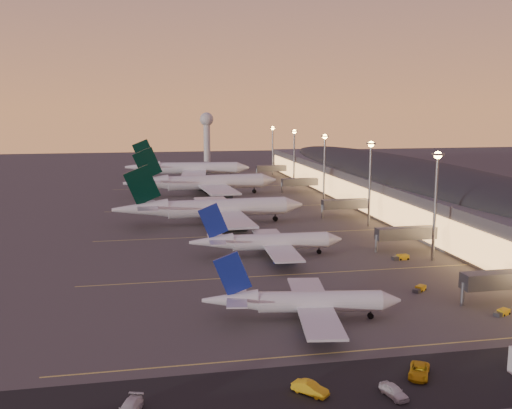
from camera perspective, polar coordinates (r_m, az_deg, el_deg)
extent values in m
plane|color=#464340|center=(129.47, 2.91, -6.39)|extent=(700.00, 700.00, 0.00)
cylinder|color=silver|center=(99.04, 6.38, -9.61)|extent=(21.35, 6.69, 3.58)
cone|color=silver|center=(101.56, 13.31, -9.32)|extent=(3.89, 4.05, 3.58)
cone|color=silver|center=(97.82, -2.62, -9.53)|extent=(9.94, 4.97, 3.58)
cube|color=silver|center=(99.11, 5.79, -9.97)|extent=(10.56, 30.76, 0.39)
cylinder|color=navy|center=(105.80, 5.64, -9.37)|extent=(5.10, 3.37, 2.69)
cylinder|color=navy|center=(93.49, 6.77, -12.02)|extent=(5.10, 3.37, 2.69)
cube|color=navy|center=(96.39, -2.36, -6.92)|extent=(6.57, 1.51, 7.78)
cube|color=silver|center=(97.64, -1.94, -9.23)|extent=(4.98, 11.25, 0.25)
cylinder|color=black|center=(101.56, 11.38, -10.75)|extent=(0.33, 0.33, 1.41)
cylinder|color=black|center=(101.63, 11.38, -10.86)|extent=(1.09, 0.77, 1.00)
cylinder|color=black|center=(101.99, 5.18, -10.50)|extent=(0.33, 0.33, 1.41)
cylinder|color=black|center=(102.06, 5.18, -10.61)|extent=(1.09, 0.77, 1.00)
cylinder|color=black|center=(97.34, 5.57, -11.52)|extent=(0.33, 0.33, 1.41)
cylinder|color=black|center=(97.41, 5.57, -11.63)|extent=(1.09, 0.77, 1.00)
cylinder|color=silver|center=(139.51, 2.45, -3.70)|extent=(23.43, 4.73, 3.97)
cone|color=silver|center=(142.76, 7.80, -3.47)|extent=(3.89, 4.09, 3.97)
cone|color=silver|center=(137.11, -4.51, -3.75)|extent=(10.65, 4.31, 3.97)
cube|color=silver|center=(139.45, 2.00, -3.99)|extent=(7.86, 33.63, 0.44)
cylinder|color=navy|center=(146.93, 1.73, -3.82)|extent=(5.36, 3.15, 2.98)
cylinder|color=navy|center=(132.95, 2.92, -5.28)|extent=(5.36, 3.15, 2.98)
cube|color=navy|center=(136.05, -4.32, -1.63)|extent=(7.29, 0.83, 8.61)
cube|color=silver|center=(137.07, -3.98, -3.49)|extent=(4.15, 12.15, 0.28)
cylinder|color=black|center=(142.39, 6.32, -4.62)|extent=(0.33, 0.33, 1.57)
cylinder|color=black|center=(142.45, 6.32, -4.71)|extent=(1.13, 0.73, 1.11)
cylinder|color=black|center=(142.47, 1.48, -4.56)|extent=(0.33, 0.33, 1.57)
cylinder|color=black|center=(142.52, 1.48, -4.64)|extent=(1.13, 0.73, 1.11)
cylinder|color=black|center=(137.18, 1.90, -5.12)|extent=(0.33, 0.33, 1.57)
cylinder|color=black|center=(137.24, 1.90, -5.21)|extent=(1.13, 0.73, 1.11)
cylinder|color=silver|center=(177.61, -2.87, -0.31)|extent=(37.02, 7.21, 5.57)
cone|color=silver|center=(182.68, 3.74, -0.04)|extent=(6.18, 5.83, 5.57)
cone|color=silver|center=(174.66, -11.52, -0.44)|extent=(16.86, 6.31, 5.57)
cube|color=silver|center=(177.47, -3.43, -0.65)|extent=(13.09, 54.23, 0.61)
cylinder|color=#515459|center=(189.48, -3.70, -0.56)|extent=(8.49, 4.54, 4.17)
cylinder|color=#515459|center=(166.61, -2.31, -1.98)|extent=(8.49, 4.54, 4.17)
cube|color=black|center=(173.59, -11.32, 1.91)|extent=(11.01, 1.33, 12.35)
cube|color=silver|center=(174.59, -10.86, -0.14)|extent=(6.80, 19.62, 0.39)
cylinder|color=black|center=(181.74, 1.94, -1.33)|extent=(0.46, 0.46, 2.23)
cylinder|color=black|center=(181.80, 1.94, -1.43)|extent=(1.60, 1.04, 1.56)
cylinder|color=black|center=(181.59, -4.00, -1.35)|extent=(0.46, 0.46, 2.23)
cylinder|color=black|center=(181.65, -4.00, -1.46)|extent=(1.60, 1.04, 1.56)
cylinder|color=black|center=(174.05, -3.58, -1.83)|extent=(0.46, 0.46, 2.23)
cylinder|color=black|center=(174.12, -3.58, -1.94)|extent=(1.60, 1.04, 1.56)
cylinder|color=silver|center=(236.20, -4.05, 2.26)|extent=(39.73, 9.27, 5.95)
cone|color=silver|center=(241.83, 1.26, 2.45)|extent=(6.83, 6.47, 5.95)
cone|color=silver|center=(232.06, -10.98, 2.16)|extent=(18.22, 7.44, 5.95)
cube|color=silver|center=(235.96, -4.50, 1.99)|extent=(16.27, 58.30, 0.65)
cylinder|color=#515459|center=(248.79, -4.78, 1.92)|extent=(9.24, 5.20, 4.46)
cylinder|color=#515459|center=(224.23, -3.54, 1.08)|extent=(9.24, 5.20, 4.46)
cube|color=black|center=(231.28, -10.82, 4.05)|extent=(11.77, 1.89, 13.21)
cube|color=silver|center=(232.14, -10.45, 2.40)|extent=(8.09, 21.18, 0.42)
cylinder|color=black|center=(240.63, -0.18, 1.42)|extent=(0.51, 0.51, 2.38)
cylinder|color=black|center=(240.69, -0.18, 1.33)|extent=(1.75, 1.18, 1.67)
cylinder|color=black|center=(240.21, -4.98, 1.37)|extent=(0.51, 0.51, 2.38)
cylinder|color=black|center=(240.26, -4.98, 1.28)|extent=(1.75, 1.18, 1.67)
cylinder|color=black|center=(232.12, -4.59, 1.08)|extent=(0.51, 0.51, 2.38)
cylinder|color=black|center=(232.17, -4.59, 0.99)|extent=(1.75, 1.18, 1.67)
cylinder|color=silver|center=(292.19, -5.76, 3.65)|extent=(39.33, 10.26, 5.88)
cone|color=silver|center=(292.51, -1.32, 3.70)|extent=(6.90, 6.56, 5.88)
cone|color=silver|center=(294.16, -11.28, 3.70)|extent=(18.13, 7.84, 5.88)
cube|color=silver|center=(292.35, -6.12, 3.44)|extent=(17.68, 57.80, 0.65)
cylinder|color=#515459|center=(304.97, -5.81, 3.33)|extent=(9.23, 5.38, 4.41)
cylinder|color=#515459|center=(280.12, -5.93, 2.77)|extent=(9.23, 5.38, 4.41)
cube|color=black|center=(293.38, -11.16, 5.18)|extent=(11.63, 2.19, 13.06)
cube|color=silver|center=(293.83, -10.87, 3.88)|extent=(8.56, 21.06, 0.41)
cylinder|color=black|center=(292.71, -2.54, 2.89)|extent=(0.52, 0.52, 2.35)
cylinder|color=black|center=(292.75, -2.54, 2.82)|extent=(1.75, 1.21, 1.65)
cylinder|color=black|center=(296.83, -6.33, 2.93)|extent=(0.52, 0.52, 2.35)
cylinder|color=black|center=(296.87, -6.33, 2.87)|extent=(1.75, 1.21, 1.65)
cylinder|color=black|center=(288.66, -6.38, 2.74)|extent=(0.52, 0.52, 2.35)
cylinder|color=black|center=(288.70, -6.38, 2.67)|extent=(1.75, 1.21, 1.65)
cube|color=#515156|center=(216.07, 14.40, 1.45)|extent=(40.00, 255.00, 12.00)
ellipsoid|color=black|center=(215.32, 14.47, 3.03)|extent=(39.00, 253.00, 10.92)
cube|color=#F9B05F|center=(208.43, 9.36, 1.06)|extent=(0.40, 244.80, 8.00)
cube|color=#515459|center=(115.34, 23.46, -6.90)|extent=(16.00, 3.20, 3.00)
cylinder|color=gray|center=(111.78, 19.95, -8.43)|extent=(0.70, 0.70, 4.40)
cube|color=#515459|center=(148.87, 14.82, -2.79)|extent=(16.00, 3.20, 3.00)
cylinder|color=gray|center=(146.13, 11.95, -3.83)|extent=(0.70, 0.70, 4.40)
cube|color=#515459|center=(189.62, 8.96, 0.06)|extent=(16.00, 3.20, 3.00)
cylinder|color=gray|center=(187.48, 6.64, -0.71)|extent=(0.70, 0.70, 4.40)
cube|color=#515459|center=(243.40, 4.43, 2.27)|extent=(16.00, 3.20, 3.00)
cylinder|color=gray|center=(241.73, 2.59, 1.69)|extent=(0.70, 0.70, 4.40)
cube|color=#515459|center=(297.40, 1.58, 3.65)|extent=(16.00, 3.20, 3.00)
cylinder|color=gray|center=(296.04, 0.07, 3.17)|extent=(0.70, 0.70, 4.40)
cylinder|color=gray|center=(139.53, 17.47, -0.39)|extent=(0.70, 0.70, 25.00)
cube|color=gray|center=(137.98, 17.74, 4.81)|extent=(2.20, 2.20, 0.50)
sphere|color=#FFBC4D|center=(137.99, 17.73, 4.73)|extent=(1.80, 1.80, 1.80)
cylinder|color=gray|center=(175.30, 11.30, 1.86)|extent=(0.70, 0.70, 25.00)
cube|color=gray|center=(174.06, 11.44, 6.00)|extent=(2.20, 2.20, 0.50)
sphere|color=#FFBC4D|center=(174.08, 11.44, 5.93)|extent=(1.80, 1.80, 1.80)
cylinder|color=gray|center=(217.31, 6.84, 3.46)|extent=(0.70, 0.70, 25.00)
cube|color=gray|center=(216.31, 6.91, 6.81)|extent=(2.20, 2.20, 0.50)
sphere|color=#FFBC4D|center=(216.32, 6.91, 6.76)|extent=(1.80, 1.80, 1.80)
cylinder|color=gray|center=(260.32, 3.83, 4.53)|extent=(0.70, 0.70, 25.00)
cube|color=gray|center=(259.49, 3.86, 7.33)|extent=(2.20, 2.20, 0.50)
sphere|color=#FFBC4D|center=(259.50, 3.86, 7.28)|extent=(1.80, 1.80, 1.80)
cylinder|color=gray|center=(303.91, 1.67, 5.29)|extent=(0.70, 0.70, 25.00)
cube|color=gray|center=(303.20, 1.68, 7.68)|extent=(2.20, 2.20, 0.50)
sphere|color=#FFBC4D|center=(303.21, 1.68, 7.65)|extent=(1.80, 1.80, 1.80)
cylinder|color=silver|center=(383.53, -4.93, 6.25)|extent=(4.40, 4.40, 26.00)
sphere|color=silver|center=(382.93, -4.96, 8.49)|extent=(9.00, 9.00, 9.00)
cube|color=black|center=(79.83, 12.97, -17.25)|extent=(260.00, 16.00, 0.01)
cube|color=#D8C659|center=(88.99, 10.04, -14.22)|extent=(90.00, 0.36, 0.00)
cube|color=#D8C659|center=(124.82, 3.46, -7.01)|extent=(90.00, 0.36, 0.00)
cube|color=#D8C659|center=(162.61, -0.03, -3.04)|extent=(90.00, 0.36, 0.00)
cube|color=#D8C659|center=(206.12, -2.38, -0.32)|extent=(90.00, 0.36, 0.00)
cube|color=#D8C659|center=(259.99, -4.18, 1.75)|extent=(90.00, 0.36, 0.00)
cube|color=gold|center=(110.45, 23.51, -9.81)|extent=(2.49, 2.10, 0.98)
cube|color=#515459|center=(109.18, 23.06, -10.08)|extent=(1.61, 1.57, 0.71)
cylinder|color=black|center=(111.51, 23.42, -9.78)|extent=(0.42, 0.31, 0.39)
cylinder|color=black|center=(110.89, 24.02, -9.93)|extent=(0.42, 0.31, 0.39)
cylinder|color=black|center=(110.21, 22.98, -9.98)|extent=(0.42, 0.31, 0.39)
cylinder|color=black|center=(109.57, 23.58, -10.14)|extent=(0.42, 0.31, 0.39)
cube|color=gold|center=(118.61, 16.13, -8.03)|extent=(2.62, 2.47, 1.02)
cube|color=#515459|center=(117.20, 15.77, -8.30)|extent=(1.77, 1.75, 0.74)
cylinder|color=black|center=(119.70, 16.00, -8.02)|extent=(0.43, 0.38, 0.41)
cylinder|color=black|center=(119.15, 16.61, -8.13)|extent=(0.43, 0.38, 0.41)
cylinder|color=black|center=(118.26, 15.64, -8.22)|extent=(0.43, 0.38, 0.41)
cylinder|color=black|center=(117.70, 16.26, -8.33)|extent=(0.43, 0.38, 0.41)
cube|color=gold|center=(140.94, 14.47, -5.11)|extent=(2.65, 1.75, 1.17)
cube|color=#515459|center=(140.08, 13.78, -5.24)|extent=(1.57, 1.47, 0.85)
cylinder|color=black|center=(142.16, 14.65, -5.14)|extent=(0.48, 0.22, 0.47)
cylinder|color=black|center=(140.81, 14.97, -5.29)|extent=(0.48, 0.22, 0.47)
cylinder|color=black|center=(141.25, 13.97, -5.20)|extent=(0.48, 0.22, 0.47)
cylinder|color=black|center=(139.90, 14.28, -5.36)|extent=(0.48, 0.22, 0.47)
imported|color=silver|center=(72.96, -12.56, -19.29)|extent=(3.74, 5.76, 1.55)
imported|color=gold|center=(76.00, 5.44, -17.82)|extent=(4.52, 4.68, 1.59)
imported|color=silver|center=(77.07, 13.62, -17.68)|extent=(2.77, 4.81, 1.54)
imported|color=gold|center=(82.98, 15.99, -15.72)|extent=(5.01, 6.02, 1.53)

